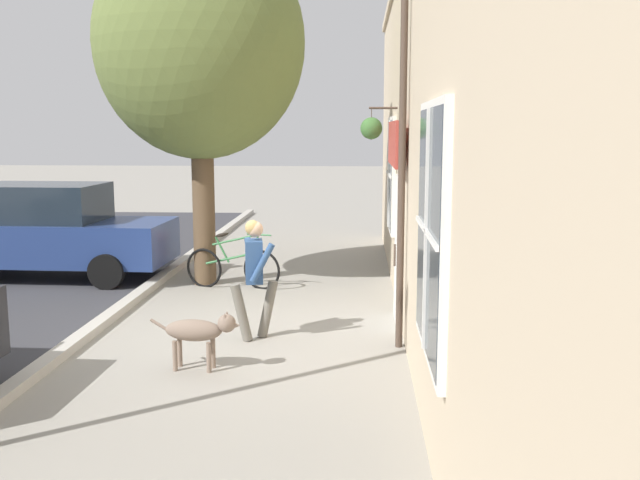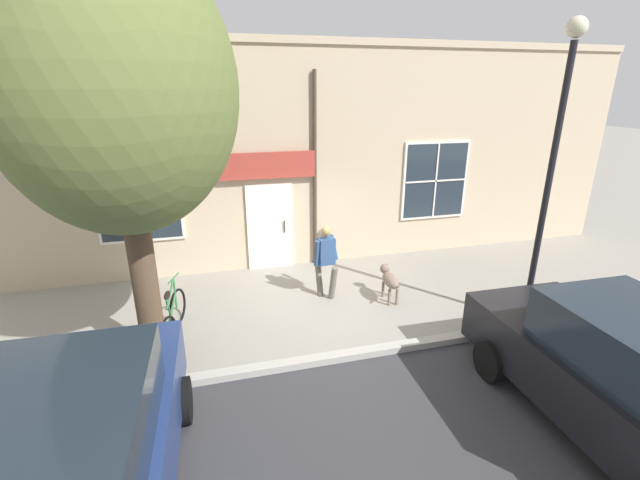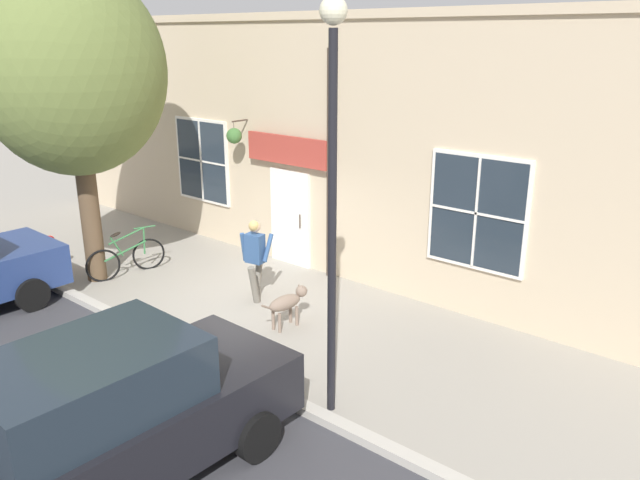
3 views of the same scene
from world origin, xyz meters
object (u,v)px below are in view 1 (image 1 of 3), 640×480
at_px(street_tree_by_curb, 200,47).
at_px(fire_hydrant, 202,251).
at_px(dog_on_leash, 199,331).
at_px(parked_car_nearest_curb, 50,231).
at_px(pedestrian_walking, 254,269).
at_px(leaning_bicycle, 233,266).

distance_m(street_tree_by_curb, fire_hydrant, 3.95).
relative_size(street_tree_by_curb, fire_hydrant, 8.04).
relative_size(dog_on_leash, parked_car_nearest_curb, 0.25).
bearing_deg(parked_car_nearest_curb, fire_hydrant, -162.80).
bearing_deg(pedestrian_walking, parked_car_nearest_curb, -40.39).
bearing_deg(fire_hydrant, street_tree_by_curb, 104.57).
distance_m(pedestrian_walking, leaning_bicycle, 3.21).
distance_m(leaning_bicycle, parked_car_nearest_curb, 3.63).
bearing_deg(pedestrian_walking, street_tree_by_curb, -67.38).
bearing_deg(dog_on_leash, leaning_bicycle, -85.04).
bearing_deg(fire_hydrant, dog_on_leash, 102.08).
bearing_deg(pedestrian_walking, leaning_bicycle, -74.70).
distance_m(street_tree_by_curb, parked_car_nearest_curb, 4.43).
xyz_separation_m(pedestrian_walking, leaning_bicycle, (0.83, -3.05, -0.56)).
bearing_deg(dog_on_leash, pedestrian_walking, -110.22).
height_order(street_tree_by_curb, fire_hydrant, street_tree_by_curb).
bearing_deg(pedestrian_walking, dog_on_leash, 69.78).
xyz_separation_m(street_tree_by_curb, parked_car_nearest_curb, (2.99, -0.41, -3.25)).
xyz_separation_m(street_tree_by_curb, fire_hydrant, (0.32, -1.23, -3.73)).
xyz_separation_m(pedestrian_walking, fire_hydrant, (1.70, -4.54, -0.54)).
bearing_deg(leaning_bicycle, parked_car_nearest_curb, -10.74).
xyz_separation_m(dog_on_leash, fire_hydrant, (1.24, -5.79, -0.06)).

